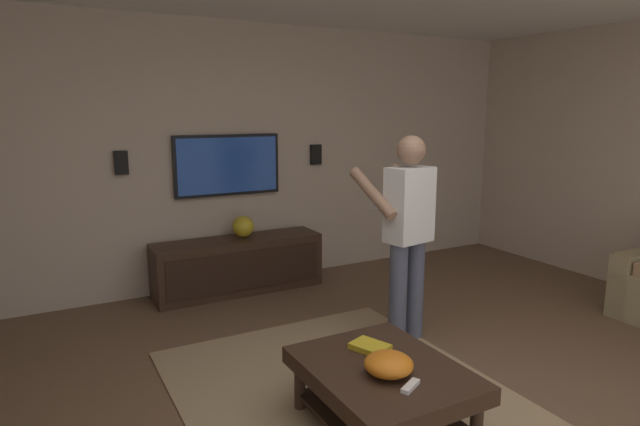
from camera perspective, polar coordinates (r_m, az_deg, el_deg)
The scene contains 13 objects.
wall_back_tv at distance 5.64m, azimuth -9.19°, elevation 6.04°, with size 0.10×7.22×2.71m, color #BCA893.
area_rug at distance 3.49m, azimuth 4.59°, elevation -20.46°, with size 2.88×1.99×0.01m, color #9E8460.
coffee_table at distance 3.20m, azimuth 6.72°, elevation -17.62°, with size 1.00×0.80×0.40m.
media_console at distance 5.50m, azimuth -8.72°, elevation -5.54°, with size 0.45×1.70×0.55m.
tv at distance 5.53m, azimuth -9.87°, elevation 5.08°, with size 0.05×1.11×0.62m.
person_standing at distance 4.19m, azimuth 9.32°, elevation -1.48°, with size 0.60×0.61×1.64m.
bowl at distance 3.04m, azimuth 7.38°, elevation -15.78°, with size 0.27×0.27×0.12m, color orange.
remote_white at distance 2.95m, azimuth 9.69°, elevation -17.84°, with size 0.15×0.04×0.02m, color white.
remote_black at distance 3.05m, azimuth 7.12°, elevation -16.73°, with size 0.15×0.04×0.02m, color black.
book at distance 3.33m, azimuth 5.38°, elevation -14.09°, with size 0.22×0.16×0.04m, color gold.
vase_round at distance 5.46m, azimuth -8.24°, elevation -1.46°, with size 0.22×0.22×0.22m, color gold.
wall_speaker_left at distance 5.94m, azimuth -0.46°, elevation 6.30°, with size 0.06×0.12×0.22m, color black.
wall_speaker_right at distance 5.30m, azimuth -20.55°, elevation 5.06°, with size 0.06×0.12×0.22m, color black.
Camera 1 is at (-2.02, 1.86, 1.83)m, focal length 29.83 mm.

